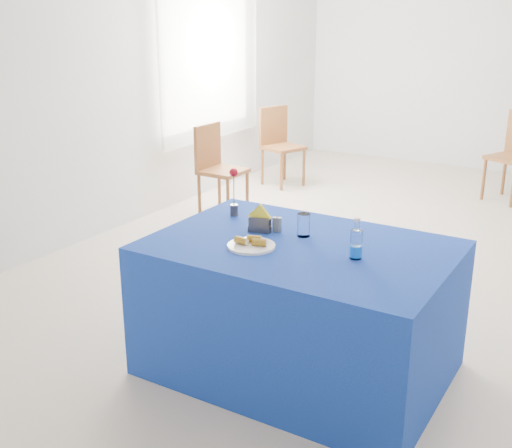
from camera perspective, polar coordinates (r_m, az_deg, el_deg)
The scene contains 15 objects.
floor at distance 5.55m, azimuth 12.26°, elevation -2.60°, with size 7.00×7.00×0.00m, color #C1B3A0.
room_shell at distance 5.20m, azimuth 13.61°, elevation 15.71°, with size 7.00×7.00×7.00m.
window_pane at distance 7.05m, azimuth -4.43°, elevation 15.14°, with size 0.04×1.50×1.60m, color white.
curtain at distance 7.01m, azimuth -3.95°, elevation 15.13°, with size 0.04×1.75×1.85m, color white.
plate at distance 3.40m, azimuth -0.42°, elevation -1.96°, with size 0.26×0.26×0.01m, color white.
drinking_glass at distance 3.56m, azimuth 4.25°, elevation -0.08°, with size 0.07×0.07×0.13m, color white.
salt_shaker at distance 3.63m, azimuth 2.04°, elevation -0.06°, with size 0.03×0.03×0.09m, color slate.
pepper_shaker at distance 3.63m, azimuth 1.72°, elevation -0.04°, with size 0.03×0.03×0.09m, color slate.
blue_table at distance 3.61m, azimuth 3.83°, elevation -7.48°, with size 1.60×1.10×0.76m.
water_bottle at distance 3.27m, azimuth 8.89°, elevation -1.86°, with size 0.06×0.06×0.21m.
napkin_holder at distance 3.63m, azimuth 0.34°, elevation 0.05°, with size 0.15×0.09×0.16m.
rose_vase at distance 3.89m, azimuth -1.98°, elevation 2.82°, with size 0.05×0.05×0.30m.
chair_win_a at distance 6.38m, azimuth -3.56°, elevation 5.43°, with size 0.41×0.41×0.90m.
chair_win_b at distance 7.51m, azimuth 2.03°, elevation 7.45°, with size 0.52×0.52×0.90m.
banana_pieces at distance 3.40m, azimuth -0.36°, elevation -1.49°, with size 0.18×0.12×0.04m.
Camera 1 is at (1.60, -4.94, 1.96)m, focal length 45.00 mm.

